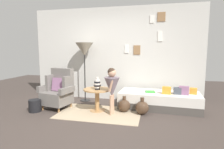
# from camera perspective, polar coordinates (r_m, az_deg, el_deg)

# --- Properties ---
(ground_plane) EXTENTS (12.00, 12.00, 0.00)m
(ground_plane) POSITION_cam_1_polar(r_m,az_deg,el_deg) (3.73, -5.72, -14.88)
(ground_plane) COLOR #423833
(gallery_wall) EXTENTS (4.80, 0.12, 2.60)m
(gallery_wall) POSITION_cam_1_polar(r_m,az_deg,el_deg) (5.34, 0.89, 6.23)
(gallery_wall) COLOR beige
(gallery_wall) RESTS_ON ground
(rug) EXTENTS (1.83, 1.12, 0.01)m
(rug) POSITION_cam_1_polar(r_m,az_deg,el_deg) (4.31, -3.82, -11.66)
(rug) COLOR tan
(rug) RESTS_ON ground
(armchair) EXTENTS (0.84, 0.70, 0.97)m
(armchair) POSITION_cam_1_polar(r_m,az_deg,el_deg) (4.76, -16.02, -4.69)
(armchair) COLOR #9E7042
(armchair) RESTS_ON ground
(daybed) EXTENTS (1.95, 0.92, 0.40)m
(daybed) POSITION_cam_1_polar(r_m,az_deg,el_deg) (4.74, 14.12, -7.64)
(daybed) COLOR #4C4742
(daybed) RESTS_ON ground
(pillow_head) EXTENTS (0.18, 0.15, 0.14)m
(pillow_head) POSITION_cam_1_polar(r_m,az_deg,el_deg) (4.76, 23.58, -4.64)
(pillow_head) COLOR orange
(pillow_head) RESTS_ON daybed
(pillow_mid) EXTENTS (0.23, 0.15, 0.19)m
(pillow_mid) POSITION_cam_1_polar(r_m,az_deg,el_deg) (4.60, 21.09, -4.57)
(pillow_mid) COLOR gray
(pillow_mid) RESTS_ON daybed
(pillow_back) EXTENTS (0.21, 0.12, 0.16)m
(pillow_back) POSITION_cam_1_polar(r_m,az_deg,el_deg) (4.60, 19.63, -4.74)
(pillow_back) COLOR #474C56
(pillow_back) RESTS_ON daybed
(pillow_extra) EXTENTS (0.21, 0.14, 0.17)m
(pillow_extra) POSITION_cam_1_polar(r_m,az_deg,el_deg) (4.55, 16.34, -4.67)
(pillow_extra) COLOR orange
(pillow_extra) RESTS_ON daybed
(side_table) EXTENTS (0.63, 0.63, 0.53)m
(side_table) POSITION_cam_1_polar(r_m,az_deg,el_deg) (4.37, -4.55, -6.21)
(side_table) COLOR tan
(side_table) RESTS_ON ground
(vase_striped) EXTENTS (0.16, 0.16, 0.28)m
(vase_striped) POSITION_cam_1_polar(r_m,az_deg,el_deg) (4.26, -4.53, -3.01)
(vase_striped) COLOR black
(vase_striped) RESTS_ON side_table
(floor_lamp) EXTENTS (0.48, 0.48, 1.62)m
(floor_lamp) POSITION_cam_1_polar(r_m,az_deg,el_deg) (5.19, -8.44, 7.23)
(floor_lamp) COLOR black
(floor_lamp) RESTS_ON ground
(person_child) EXTENTS (0.34, 0.34, 1.04)m
(person_child) POSITION_cam_1_polar(r_m,az_deg,el_deg) (4.06, -0.03, -3.33)
(person_child) COLOR tan
(person_child) RESTS_ON ground
(book_on_daybed) EXTENTS (0.25, 0.20, 0.03)m
(book_on_daybed) POSITION_cam_1_polar(r_m,az_deg,el_deg) (4.64, 11.58, -5.17)
(book_on_daybed) COLOR green
(book_on_daybed) RESTS_ON daybed
(demijohn_near) EXTENTS (0.28, 0.28, 0.37)m
(demijohn_near) POSITION_cam_1_polar(r_m,az_deg,el_deg) (4.37, 3.75, -9.45)
(demijohn_near) COLOR #473323
(demijohn_near) RESTS_ON ground
(demijohn_far) EXTENTS (0.30, 0.30, 0.38)m
(demijohn_far) POSITION_cam_1_polar(r_m,az_deg,el_deg) (4.24, 9.17, -9.94)
(demijohn_far) COLOR #473323
(demijohn_far) RESTS_ON ground
(magazine_basket) EXTENTS (0.28, 0.28, 0.28)m
(magazine_basket) POSITION_cam_1_polar(r_m,az_deg,el_deg) (4.73, -22.48, -8.77)
(magazine_basket) COLOR black
(magazine_basket) RESTS_ON ground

